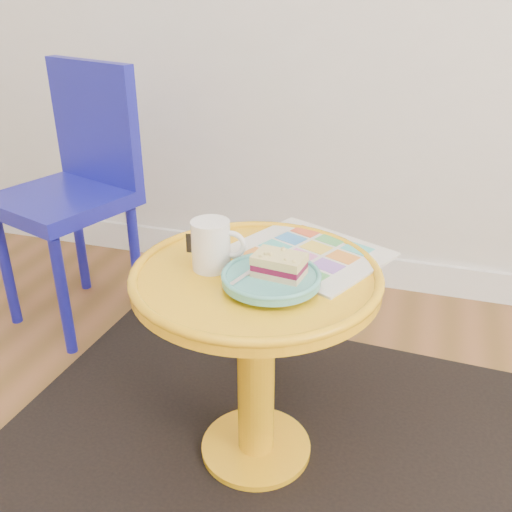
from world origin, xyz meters
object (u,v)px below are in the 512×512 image
(newspaper, at_px, (308,253))
(mug, at_px, (212,244))
(side_table, at_px, (256,329))
(plate, at_px, (271,278))
(chair, at_px, (76,179))

(newspaper, relative_size, mug, 2.69)
(side_table, xyz_separation_m, plate, (0.05, -0.05, 0.16))
(side_table, distance_m, mug, 0.22)
(plate, bearing_deg, newspaper, 77.50)
(newspaper, height_order, mug, mug)
(side_table, bearing_deg, mug, -176.85)
(chair, distance_m, plate, 0.97)
(chair, height_order, plate, chair)
(mug, xyz_separation_m, plate, (0.14, -0.04, -0.04))
(newspaper, bearing_deg, side_table, -99.62)
(newspaper, height_order, plate, plate)
(newspaper, distance_m, mug, 0.23)
(mug, bearing_deg, chair, 137.72)
(plate, bearing_deg, mug, 162.97)
(side_table, relative_size, mug, 4.50)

